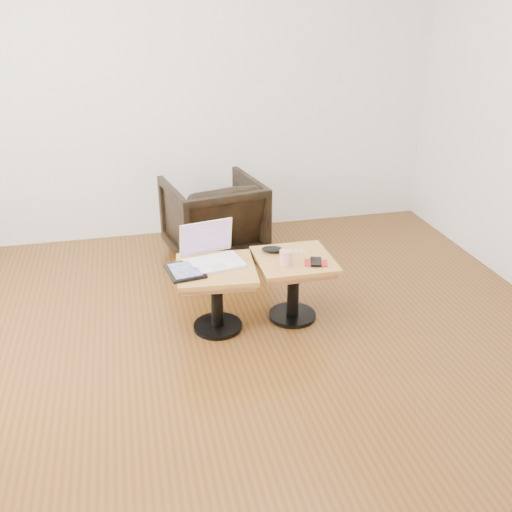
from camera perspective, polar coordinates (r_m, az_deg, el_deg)
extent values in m
cube|color=#4B2C10|center=(3.33, -2.22, -11.96)|extent=(4.50, 4.50, 0.01)
cube|color=silver|center=(4.93, -7.83, 17.23)|extent=(4.50, 0.02, 2.70)
cylinder|color=black|center=(3.76, -3.85, -6.99)|extent=(0.32, 0.32, 0.03)
cylinder|color=black|center=(3.65, -3.94, -4.27)|extent=(0.08, 0.08, 0.38)
cube|color=#8E5C3A|center=(3.57, -4.02, -1.83)|extent=(0.48, 0.48, 0.04)
cube|color=brown|center=(3.56, -4.03, -1.36)|extent=(0.53, 0.53, 0.03)
cylinder|color=black|center=(3.87, 3.66, -5.92)|extent=(0.32, 0.32, 0.03)
cylinder|color=black|center=(3.77, 3.74, -3.25)|extent=(0.08, 0.08, 0.38)
cube|color=#8E5C3A|center=(3.69, 3.81, -0.87)|extent=(0.45, 0.45, 0.04)
cube|color=brown|center=(3.68, 3.83, -0.41)|extent=(0.49, 0.49, 0.03)
cube|color=white|center=(3.58, -4.19, -0.74)|extent=(0.39, 0.30, 0.02)
cube|color=silver|center=(3.60, -4.40, -0.36)|extent=(0.30, 0.17, 0.00)
cube|color=silver|center=(3.52, -3.81, -1.03)|extent=(0.10, 0.08, 0.00)
cube|color=white|center=(3.65, -5.02, 1.88)|extent=(0.35, 0.11, 0.23)
cube|color=maroon|center=(3.65, -5.02, 1.88)|extent=(0.31, 0.09, 0.19)
cube|color=black|center=(3.50, -7.12, -1.49)|extent=(0.25, 0.29, 0.02)
cube|color=#191E38|center=(3.50, -7.13, -1.35)|extent=(0.20, 0.24, 0.00)
cube|color=white|center=(3.71, -7.09, 0.16)|extent=(0.04, 0.04, 0.02)
ellipsoid|color=black|center=(3.73, 1.72, 0.65)|extent=(0.17, 0.12, 0.05)
cylinder|color=#E1384F|center=(3.55, 2.98, -0.19)|extent=(0.09, 0.09, 0.10)
sphere|color=white|center=(3.74, 4.42, 0.41)|extent=(0.01, 0.01, 0.01)
sphere|color=white|center=(3.76, 4.63, 0.52)|extent=(0.01, 0.01, 0.01)
sphere|color=white|center=(3.75, 4.14, 0.50)|extent=(0.01, 0.01, 0.01)
sphere|color=white|center=(3.74, 4.86, 0.39)|extent=(0.01, 0.01, 0.01)
cylinder|color=white|center=(3.74, 4.42, 0.35)|extent=(0.06, 0.04, 0.00)
cube|color=#AA1F3B|center=(3.61, 6.00, -0.69)|extent=(0.17, 0.14, 0.01)
cube|color=black|center=(3.60, 6.01, -0.57)|extent=(0.10, 0.14, 0.01)
imported|color=black|center=(4.62, -4.29, 3.75)|extent=(0.83, 0.85, 0.66)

